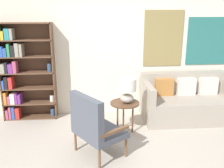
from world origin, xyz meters
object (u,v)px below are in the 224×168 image
object	(u,v)px
table_lamp	(127,88)
armchair	(93,124)
couch	(187,102)
side_table	(125,106)
bookshelf	(21,73)

from	to	relation	value
table_lamp	armchair	bearing A→B (deg)	-127.68
armchair	couch	world-z (taller)	armchair
couch	side_table	world-z (taller)	couch
bookshelf	couch	size ratio (longest dim) A/B	1.05
bookshelf	side_table	xyz separation A→B (m)	(1.89, -0.75, -0.43)
side_table	table_lamp	distance (m)	0.31
bookshelf	armchair	size ratio (longest dim) A/B	1.94
armchair	table_lamp	world-z (taller)	table_lamp
side_table	table_lamp	size ratio (longest dim) A/B	1.24
bookshelf	armchair	bearing A→B (deg)	-48.50
armchair	couch	bearing A→B (deg)	33.64
armchair	couch	size ratio (longest dim) A/B	0.54
table_lamp	couch	bearing A→B (deg)	20.51
couch	side_table	xyz separation A→B (m)	(-1.31, -0.47, 0.14)
bookshelf	table_lamp	distance (m)	2.07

